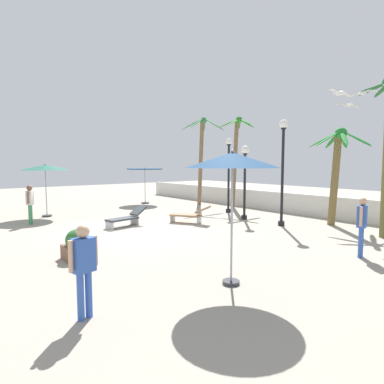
{
  "coord_description": "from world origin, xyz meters",
  "views": [
    {
      "loc": [
        11.59,
        -5.87,
        2.71
      ],
      "look_at": [
        0.0,
        3.23,
        1.4
      ],
      "focal_mm": 30.11,
      "sensor_mm": 36.0,
      "label": 1
    }
  ],
  "objects_px": {
    "palm_tree_1": "(202,151)",
    "seagull_1": "(348,105)",
    "lamp_post_0": "(245,172)",
    "planter": "(76,246)",
    "palm_tree_3": "(337,163)",
    "palm_tree_0": "(236,152)",
    "patio_umbrella_2": "(232,161)",
    "lounge_chair_1": "(127,217)",
    "lounge_chair_0": "(190,214)",
    "seagull_0": "(340,93)",
    "lamp_post_2": "(229,169)",
    "patio_umbrella_0": "(45,168)",
    "lamp_post_1": "(283,160)",
    "guest_1": "(362,221)",
    "patio_umbrella_1": "(145,171)",
    "guest_0": "(30,201)",
    "seagull_2": "(362,93)",
    "guest_2": "(84,262)"
  },
  "relations": [
    {
      "from": "patio_umbrella_0",
      "to": "lamp_post_1",
      "type": "relative_size",
      "value": 0.59
    },
    {
      "from": "lamp_post_0",
      "to": "lamp_post_1",
      "type": "relative_size",
      "value": 0.78
    },
    {
      "from": "palm_tree_0",
      "to": "guest_2",
      "type": "relative_size",
      "value": 3.31
    },
    {
      "from": "lamp_post_0",
      "to": "lamp_post_1",
      "type": "xyz_separation_m",
      "value": [
        2.09,
        0.09,
        0.54
      ]
    },
    {
      "from": "lamp_post_1",
      "to": "palm_tree_3",
      "type": "bearing_deg",
      "value": 52.99
    },
    {
      "from": "palm_tree_3",
      "to": "palm_tree_0",
      "type": "bearing_deg",
      "value": 174.31
    },
    {
      "from": "lamp_post_1",
      "to": "palm_tree_0",
      "type": "bearing_deg",
      "value": 154.14
    },
    {
      "from": "patio_umbrella_1",
      "to": "planter",
      "type": "distance_m",
      "value": 12.89
    },
    {
      "from": "patio_umbrella_2",
      "to": "guest_0",
      "type": "height_order",
      "value": "patio_umbrella_2"
    },
    {
      "from": "guest_0",
      "to": "guest_1",
      "type": "distance_m",
      "value": 13.08
    },
    {
      "from": "palm_tree_1",
      "to": "seagull_0",
      "type": "relative_size",
      "value": 5.16
    },
    {
      "from": "palm_tree_1",
      "to": "lounge_chair_1",
      "type": "xyz_separation_m",
      "value": [
        3.6,
        -7.2,
        -3.14
      ]
    },
    {
      "from": "palm_tree_1",
      "to": "seagull_1",
      "type": "distance_m",
      "value": 9.73
    },
    {
      "from": "lamp_post_2",
      "to": "lounge_chair_1",
      "type": "height_order",
      "value": "lamp_post_2"
    },
    {
      "from": "lounge_chair_0",
      "to": "seagull_0",
      "type": "height_order",
      "value": "seagull_0"
    },
    {
      "from": "guest_2",
      "to": "planter",
      "type": "height_order",
      "value": "guest_2"
    },
    {
      "from": "lamp_post_1",
      "to": "planter",
      "type": "relative_size",
      "value": 5.38
    },
    {
      "from": "lounge_chair_1",
      "to": "planter",
      "type": "xyz_separation_m",
      "value": [
        3.46,
        -3.31,
        -0.02
      ]
    },
    {
      "from": "lounge_chair_0",
      "to": "planter",
      "type": "distance_m",
      "value": 6.39
    },
    {
      "from": "patio_umbrella_0",
      "to": "seagull_1",
      "type": "bearing_deg",
      "value": 39.6
    },
    {
      "from": "patio_umbrella_2",
      "to": "lounge_chair_1",
      "type": "distance_m",
      "value": 8.0
    },
    {
      "from": "lounge_chair_0",
      "to": "seagull_0",
      "type": "bearing_deg",
      "value": 3.93
    },
    {
      "from": "lamp_post_2",
      "to": "planter",
      "type": "xyz_separation_m",
      "value": [
        3.59,
        -9.56,
        -2.02
      ]
    },
    {
      "from": "lamp_post_2",
      "to": "lounge_chair_1",
      "type": "distance_m",
      "value": 6.56
    },
    {
      "from": "lamp_post_0",
      "to": "planter",
      "type": "xyz_separation_m",
      "value": [
        1.52,
        -8.6,
        -1.92
      ]
    },
    {
      "from": "lamp_post_1",
      "to": "guest_1",
      "type": "relative_size",
      "value": 2.62
    },
    {
      "from": "palm_tree_0",
      "to": "seagull_0",
      "type": "relative_size",
      "value": 5.01
    },
    {
      "from": "guest_0",
      "to": "seagull_2",
      "type": "height_order",
      "value": "seagull_2"
    },
    {
      "from": "lounge_chair_0",
      "to": "seagull_1",
      "type": "xyz_separation_m",
      "value": [
        4.92,
        4.31,
        4.66
      ]
    },
    {
      "from": "lamp_post_2",
      "to": "lamp_post_1",
      "type": "bearing_deg",
      "value": -11.8
    },
    {
      "from": "patio_umbrella_0",
      "to": "planter",
      "type": "distance_m",
      "value": 8.66
    },
    {
      "from": "patio_umbrella_2",
      "to": "guest_0",
      "type": "xyz_separation_m",
      "value": [
        -10.59,
        -1.95,
        -1.69
      ]
    },
    {
      "from": "patio_umbrella_1",
      "to": "lounge_chair_0",
      "type": "height_order",
      "value": "patio_umbrella_1"
    },
    {
      "from": "palm_tree_3",
      "to": "lamp_post_0",
      "type": "height_order",
      "value": "palm_tree_3"
    },
    {
      "from": "seagull_0",
      "to": "patio_umbrella_0",
      "type": "bearing_deg",
      "value": -157.71
    },
    {
      "from": "palm_tree_0",
      "to": "lounge_chair_1",
      "type": "height_order",
      "value": "palm_tree_0"
    },
    {
      "from": "lounge_chair_1",
      "to": "seagull_1",
      "type": "height_order",
      "value": "seagull_1"
    },
    {
      "from": "palm_tree_0",
      "to": "guest_2",
      "type": "height_order",
      "value": "palm_tree_0"
    },
    {
      "from": "patio_umbrella_1",
      "to": "palm_tree_3",
      "type": "xyz_separation_m",
      "value": [
        11.98,
        2.61,
        0.54
      ]
    },
    {
      "from": "seagull_2",
      "to": "lamp_post_2",
      "type": "bearing_deg",
      "value": 175.84
    },
    {
      "from": "patio_umbrella_2",
      "to": "lamp_post_1",
      "type": "height_order",
      "value": "lamp_post_1"
    },
    {
      "from": "lamp_post_2",
      "to": "lounge_chair_0",
      "type": "xyz_separation_m",
      "value": [
        1.23,
        -3.63,
        -2.0
      ]
    },
    {
      "from": "patio_umbrella_0",
      "to": "patio_umbrella_1",
      "type": "xyz_separation_m",
      "value": [
        -1.68,
        6.7,
        -0.3
      ]
    },
    {
      "from": "lamp_post_0",
      "to": "guest_1",
      "type": "relative_size",
      "value": 2.04
    },
    {
      "from": "seagull_0",
      "to": "seagull_1",
      "type": "xyz_separation_m",
      "value": [
        -1.64,
        3.86,
        0.31
      ]
    },
    {
      "from": "lounge_chair_0",
      "to": "seagull_1",
      "type": "bearing_deg",
      "value": 41.23
    },
    {
      "from": "patio_umbrella_0",
      "to": "guest_0",
      "type": "bearing_deg",
      "value": -31.9
    },
    {
      "from": "patio_umbrella_2",
      "to": "lounge_chair_1",
      "type": "relative_size",
      "value": 1.55
    },
    {
      "from": "lounge_chair_0",
      "to": "seagull_1",
      "type": "relative_size",
      "value": 1.43
    },
    {
      "from": "palm_tree_0",
      "to": "palm_tree_1",
      "type": "xyz_separation_m",
      "value": [
        -2.37,
        -0.73,
        0.14
      ]
    }
  ]
}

